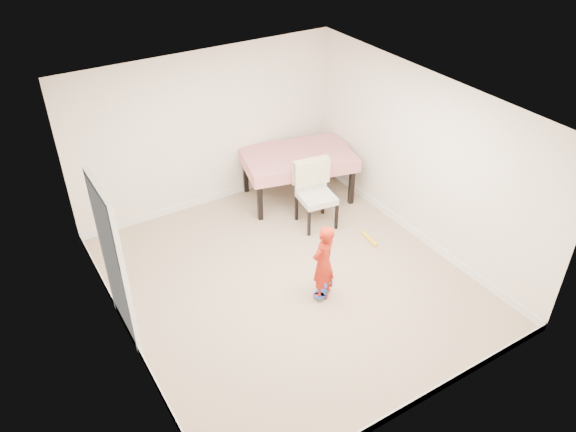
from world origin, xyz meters
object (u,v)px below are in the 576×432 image
skateboard (323,289)px  child (323,264)px  dining_chair (317,196)px  dining_table (298,175)px

skateboard → child: (-0.07, -0.08, 0.51)m
dining_chair → child: size_ratio=0.97×
dining_table → child: child is taller
dining_table → child: 2.56m
dining_table → child: bearing=-101.4°
skateboard → dining_table: bearing=25.6°
child → skateboard: bearing=-152.9°
dining_chair → child: 1.72m
skateboard → child: bearing=-173.1°
dining_chair → child: (-0.89, -1.47, 0.02)m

